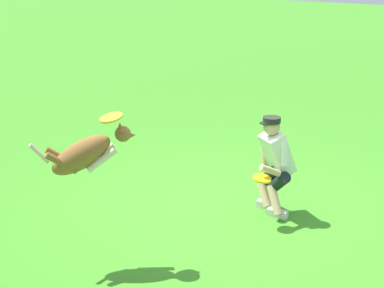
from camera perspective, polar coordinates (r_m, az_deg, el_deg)
ground_plane at (r=7.80m, az=3.39°, el=-6.55°), size 60.00×60.00×0.00m
person at (r=7.59m, az=7.87°, el=-1.73°), size 0.61×0.71×1.29m
dog at (r=6.27m, az=-10.11°, el=-0.91°), size 0.83×0.81×0.59m
frisbee_flying at (r=6.20m, az=-7.72°, el=2.52°), size 0.25×0.26×0.10m
frisbee_held at (r=7.28m, az=6.71°, el=-3.30°), size 0.26×0.27×0.07m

